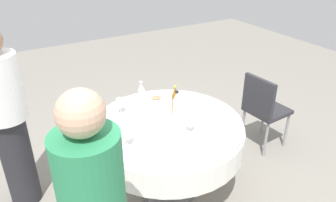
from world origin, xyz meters
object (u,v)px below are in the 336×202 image
object	(u,v)px
bottle_clear_north	(177,109)
wine_glass_left	(120,103)
bottle_clear_east	(142,97)
wine_glass_south	(127,134)
bottle_amber_front	(175,101)
wine_glass_inner	(190,122)
plate_west	(219,121)
plate_near	(159,148)
dining_table	(168,136)
plate_right	(156,99)
plate_far	(137,120)
chair_south	(263,106)
person_north	(8,120)

from	to	relation	value
bottle_clear_north	wine_glass_left	xyz separation A→B (m)	(-0.33, 0.42, -0.05)
bottle_clear_east	wine_glass_south	size ratio (longest dim) A/B	1.93
bottle_amber_front	wine_glass_inner	size ratio (longest dim) A/B	2.04
plate_west	plate_near	xyz separation A→B (m)	(-0.64, -0.08, 0.00)
plate_near	wine_glass_left	bearing A→B (deg)	92.76
bottle_clear_north	bottle_clear_east	distance (m)	0.41
wine_glass_inner	bottle_clear_north	bearing A→B (deg)	103.09
bottle_clear_north	wine_glass_left	bearing A→B (deg)	128.46
bottle_clear_east	plate_near	size ratio (longest dim) A/B	1.19
bottle_clear_north	bottle_clear_east	world-z (taller)	bottle_clear_north
bottle_clear_east	wine_glass_south	world-z (taller)	bottle_clear_east
dining_table	wine_glass_south	world-z (taller)	wine_glass_south
wine_glass_inner	plate_near	distance (m)	0.36
plate_west	plate_right	size ratio (longest dim) A/B	1.20
wine_glass_inner	plate_west	distance (m)	0.31
wine_glass_left	plate_right	distance (m)	0.42
plate_far	plate_near	world-z (taller)	same
plate_far	chair_south	xyz separation A→B (m)	(1.47, -0.08, -0.23)
bottle_clear_east	plate_near	world-z (taller)	bottle_clear_east
bottle_clear_east	wine_glass_inner	size ratio (longest dim) A/B	2.11
bottle_clear_east	plate_far	distance (m)	0.24
dining_table	plate_right	distance (m)	0.46
bottle_clear_east	plate_far	world-z (taller)	bottle_clear_east
wine_glass_left	chair_south	distance (m)	1.59
bottle_amber_front	person_north	distance (m)	1.40
bottle_clear_east	plate_near	xyz separation A→B (m)	(-0.16, -0.62, -0.12)
wine_glass_left	plate_far	bearing A→B (deg)	-71.09
bottle_clear_north	person_north	size ratio (longest dim) A/B	0.20
bottle_clear_north	plate_west	world-z (taller)	bottle_clear_north
plate_far	plate_near	bearing A→B (deg)	-94.29
wine_glass_left	plate_west	bearing A→B (deg)	-40.58
wine_glass_south	plate_right	bearing A→B (deg)	45.35
plate_near	chair_south	bearing A→B (deg)	14.33
wine_glass_left	person_north	size ratio (longest dim) A/B	0.09
bottle_clear_north	plate_far	distance (m)	0.38
dining_table	person_north	world-z (taller)	person_north
bottle_amber_front	wine_glass_left	size ratio (longest dim) A/B	1.89
bottle_amber_front	wine_glass_inner	bearing A→B (deg)	-99.00
dining_table	bottle_clear_north	size ratio (longest dim) A/B	4.20
plate_near	person_north	xyz separation A→B (m)	(-0.94, 0.84, 0.10)
chair_south	person_north	bearing A→B (deg)	-104.21
bottle_amber_front	wine_glass_left	bearing A→B (deg)	148.83
plate_far	plate_near	distance (m)	0.46
bottle_clear_north	plate_right	world-z (taller)	bottle_clear_north
dining_table	person_north	distance (m)	1.34
wine_glass_left	wine_glass_south	size ratio (longest dim) A/B	1.00
plate_right	chair_south	size ratio (longest dim) A/B	0.24
wine_glass_inner	chair_south	world-z (taller)	wine_glass_inner
bottle_amber_front	wine_glass_south	size ratio (longest dim) A/B	1.88
plate_west	person_north	world-z (taller)	person_north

